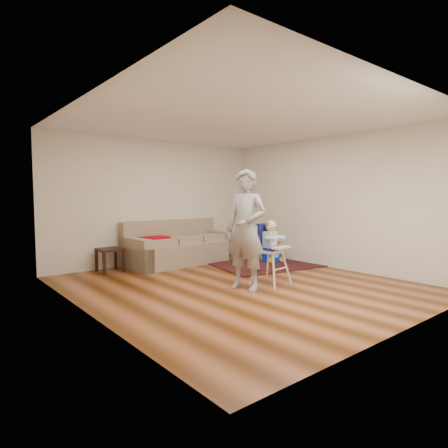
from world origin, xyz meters
TOP-DOWN VIEW (x-y plane):
  - ground at (0.00, 0.00)m, footprint 5.50×5.50m
  - room_envelope at (0.00, 0.53)m, footprint 5.04×5.52m
  - sofa at (0.31, 2.30)m, footprint 2.51×1.19m
  - side_table at (-1.24, 2.42)m, footprint 0.46×0.46m
  - area_rug at (1.63, 0.97)m, footprint 2.37×1.94m
  - ride_on_toy at (1.99, 1.13)m, footprint 0.44×0.35m
  - toy_ball at (0.98, 0.61)m, footprint 0.15×0.15m
  - high_chair at (0.45, -0.30)m, footprint 0.58×0.58m
  - adult at (-0.10, -0.28)m, footprint 0.62×0.79m

SIDE VIEW (x-z plane):
  - ground at x=0.00m, z-range 0.00..0.00m
  - area_rug at x=1.63m, z-range 0.00..0.02m
  - toy_ball at x=0.98m, z-range 0.02..0.17m
  - side_table at x=-1.24m, z-range 0.00..0.46m
  - ride_on_toy at x=1.99m, z-range 0.02..0.46m
  - sofa at x=0.31m, z-range 0.00..0.94m
  - high_chair at x=0.45m, z-range -0.02..1.07m
  - adult at x=-0.10m, z-range 0.00..1.91m
  - room_envelope at x=0.00m, z-range 0.52..3.24m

